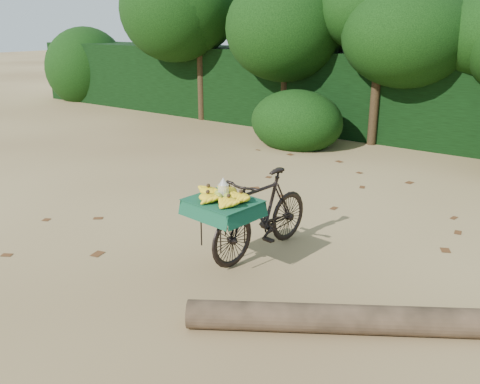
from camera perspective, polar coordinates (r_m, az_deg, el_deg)
The scene contains 7 objects.
ground at distance 5.64m, azimuth 10.40°, elevation -7.28°, with size 80.00×80.00×0.00m, color tan.
vendor_bicycle at distance 5.48m, azimuth 2.32°, elevation -2.37°, with size 0.72×1.69×0.93m.
fallen_log at distance 4.43m, azimuth 16.36°, elevation -13.67°, with size 0.24×0.24×3.31m, color brown.
hedge_backdrop at distance 11.22m, azimuth 25.37°, elevation 8.98°, with size 26.00×1.80×1.80m, color black.
tree_row at distance 10.50m, azimuth 21.71°, elevation 14.98°, with size 14.50×2.00×4.00m, color black, non-canonical shape.
bush_clumps at distance 9.28m, azimuth 25.39°, elevation 4.45°, with size 8.80×1.70×0.90m, color black, non-canonical shape.
leaf_litter at distance 6.18m, azimuth 13.11°, elevation -5.05°, with size 7.00×7.30×0.01m, color #4F2D15, non-canonical shape.
Camera 1 is at (2.15, -4.61, 2.43)m, focal length 38.00 mm.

